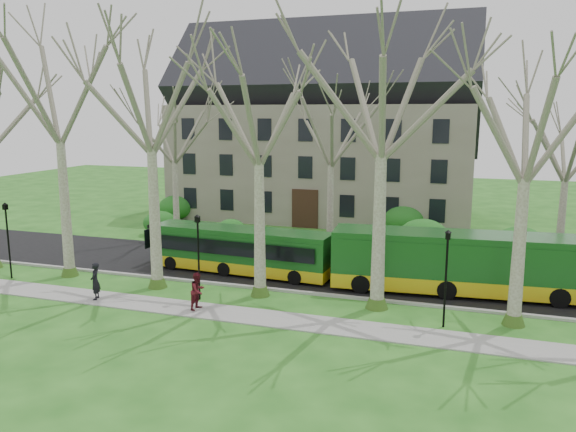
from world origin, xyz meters
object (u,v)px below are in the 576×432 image
Objects in this scene: pedestrian_a at (95,281)px; pedestrian_b at (198,291)px; bus_lead at (241,250)px; bus_follow at (460,262)px.

pedestrian_a is 1.04× the size of pedestrian_b.
pedestrian_a is at bearing 103.63° from pedestrian_b.
pedestrian_a reaches higher than pedestrian_b.
pedestrian_a is (-5.10, -6.77, -0.42)m from bus_lead.
pedestrian_a is at bearing -163.45° from bus_follow.
pedestrian_b is (0.49, -6.46, -0.46)m from bus_lead.
bus_lead is at bearing 122.38° from pedestrian_a.
bus_lead is 5.80× the size of pedestrian_a.
bus_lead reaches higher than pedestrian_a.
bus_lead is 12.36m from bus_follow.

